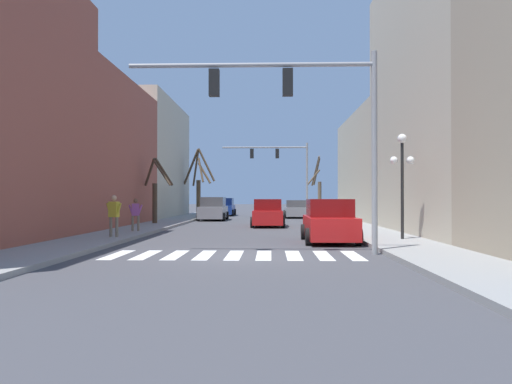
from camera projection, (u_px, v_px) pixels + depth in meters
ground_plane at (234, 256)px, 14.94m from camera, size 240.00×240.00×0.00m
sidewalk_left at (40, 253)px, 15.11m from camera, size 2.64×90.00×0.15m
sidewalk_right at (432, 254)px, 14.76m from camera, size 2.64×90.00×0.15m
building_row_left at (81, 143)px, 29.65m from camera, size 6.00×41.50×10.84m
building_row_right at (444, 127)px, 26.07m from camera, size 6.00×36.52×13.59m
crosswalk_stripes at (234, 255)px, 15.16m from camera, size 7.65×2.60×0.01m
traffic_signal_near at (301, 106)px, 15.47m from camera, size 7.74×0.28×6.29m
traffic_signal_far at (282, 163)px, 44.14m from camera, size 7.60×0.28×6.62m
street_lamp_right_corner at (402, 164)px, 19.41m from camera, size 0.95×0.36×4.09m
car_driving_away_lane at (296, 209)px, 43.41m from camera, size 2.19×4.73×1.54m
car_parked_left_far at (213, 210)px, 38.78m from camera, size 2.14×4.73×1.80m
car_driving_toward_lane at (224, 207)px, 48.63m from camera, size 2.04×4.68×1.72m
car_parked_right_near at (329, 222)px, 19.59m from camera, size 2.06×4.29×1.70m
car_parked_right_mid at (268, 214)px, 30.37m from camera, size 2.01×4.57×1.67m
pedestrian_crossing_street at (136, 212)px, 24.04m from camera, size 0.67×0.29×1.56m
pedestrian_on_left_sidewalk at (114, 212)px, 20.41m from camera, size 0.72×0.34×1.70m
street_tree_right_near at (199, 182)px, 46.47m from camera, size 3.23×2.37×6.22m
street_tree_right_far at (318, 188)px, 50.39m from camera, size 1.48×2.21×5.85m
street_tree_left_far at (156, 191)px, 31.64m from camera, size 2.07×1.55×4.16m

